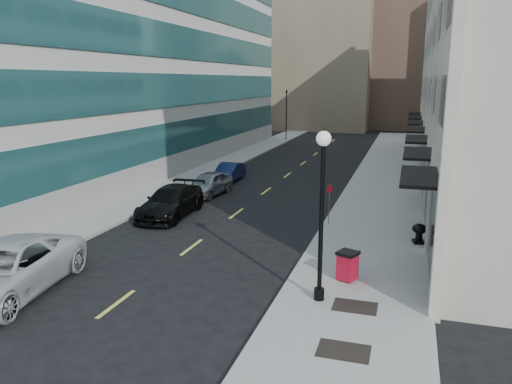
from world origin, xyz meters
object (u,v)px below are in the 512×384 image
Objects in this scene: traffic_signal at (287,93)px; car_silver_sedan at (209,184)px; urn_planter at (419,231)px; lamppost at (322,201)px; sign_post at (329,197)px; car_black_pickup at (171,202)px; car_white_van at (5,270)px; car_blue_sedan at (229,173)px; trash_bin at (347,265)px.

traffic_signal reaches higher than car_silver_sedan.
car_silver_sedan is at bearing 152.55° from urn_planter.
lamppost is 6.43× the size of urn_planter.
car_silver_sedan is 9.82m from sign_post.
car_silver_sedan is at bearing 88.06° from car_black_pickup.
car_white_van reaches higher than car_silver_sedan.
car_white_van is 10.98m from lamppost.
sign_post is at bearing 97.04° from lamppost.
lamppost is at bearing -103.21° from sign_post.
lamppost is (9.60, -13.75, 2.74)m from car_silver_sedan.
car_white_van is 20.81m from car_blue_sedan.
car_silver_sedan reaches higher than trash_bin.
car_black_pickup reaches higher than car_silver_sedan.
trash_bin is 3.42m from lamppost.
car_blue_sedan reaches higher than urn_planter.
sign_post is (-1.10, 8.90, -1.95)m from lamppost.
car_silver_sedan is 4.98× the size of urn_planter.
traffic_signal is 46.77m from car_white_van.
sign_post is (-1.78, 6.99, 0.80)m from trash_bin.
car_black_pickup is at bearing -86.30° from traffic_signal.
car_black_pickup is 6.22× the size of urn_planter.
urn_planter is at bearing -67.74° from traffic_signal.
car_black_pickup is 5.31m from car_silver_sedan.
traffic_signal is 6.40× the size of trash_bin.
car_white_van is 10.96m from car_black_pickup.
car_silver_sedan is (2.30, -30.25, -4.97)m from traffic_signal.
traffic_signal is 36.96m from sign_post.
traffic_signal reaches higher than sign_post.
sign_post is at bearing -23.78° from car_silver_sedan.
car_silver_sedan is at bearing 152.58° from trash_bin.
lamppost is (9.92, -18.31, 2.83)m from car_blue_sedan.
lamppost reaches higher than sign_post.
car_blue_sedan is (-0.32, 9.87, -0.14)m from car_black_pickup.
car_white_van is (1.53, -46.49, -4.81)m from traffic_signal.
urn_planter is (15.10, -36.90, -5.03)m from traffic_signal.
car_white_van is at bearing -88.12° from traffic_signal.
car_white_van is 5.98× the size of trash_bin.
car_black_pickup is 0.97× the size of lamppost.
car_white_van is 11.90m from trash_bin.
sign_post is (10.80, -35.10, -4.18)m from traffic_signal.
lamppost is at bearing -61.71° from car_blue_sedan.
car_black_pickup is 2.60× the size of sign_post.
traffic_signal is 26.26m from car_blue_sedan.
urn_planter is (4.30, -1.80, -0.85)m from sign_post.
car_silver_sedan is 16.99m from lamppost.
car_black_pickup is at bearing 169.19° from trash_bin.
urn_planter is at bearing 65.74° from lamppost.
traffic_signal is at bearing 128.25° from trash_bin.
car_silver_sedan is at bearing -85.65° from traffic_signal.
trash_bin is at bearing -115.93° from urn_planter.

